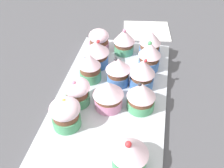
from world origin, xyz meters
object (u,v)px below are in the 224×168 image
baking_tray (112,95)px  cupcake_6 (118,71)px  cupcake_0 (99,40)px  cupcake_11 (141,96)px  cupcake_3 (77,91)px  cupcake_1 (96,53)px  napkin (147,30)px  cupcake_2 (90,67)px  cupcake_12 (130,154)px  cupcake_4 (66,113)px  cupcake_8 (150,43)px  cupcake_10 (142,73)px  cupcake_7 (110,94)px  cupcake_5 (124,41)px  cupcake_9 (150,56)px

baking_tray → cupcake_6: bearing=170.4°
cupcake_0 → cupcake_11: 24.28cm
cupcake_3 → baking_tray: bearing=121.5°
baking_tray → cupcake_1: size_ratio=6.19×
cupcake_1 → napkin: size_ratio=0.50×
cupcake_1 → cupcake_0: bearing=-172.4°
cupcake_2 → cupcake_12: (21.64, 12.73, -0.30)cm
cupcake_4 → cupcake_8: (-27.83, 14.31, 0.50)cm
cupcake_6 → cupcake_8: bearing=153.9°
cupcake_8 → cupcake_11: cupcake_8 is taller
cupcake_3 → cupcake_4: 6.60cm
cupcake_4 → cupcake_10: 20.09cm
cupcake_7 → cupcake_5: bearing=-178.9°
cupcake_2 → cupcake_8: size_ratio=0.97×
cupcake_1 → cupcake_9: size_ratio=0.91×
baking_tray → cupcake_7: 5.85cm
cupcake_0 → cupcake_12: (34.27, 13.57, 0.21)cm
cupcake_1 → cupcake_6: 9.16cm
cupcake_2 → cupcake_10: (0.19, 12.51, 0.24)cm
cupcake_3 → cupcake_10: size_ratio=0.84×
cupcake_0 → napkin: (-15.35, 12.15, -4.13)cm
baking_tray → cupcake_4: size_ratio=6.74×
baking_tray → cupcake_7: (4.03, 0.39, 4.23)cm
cupcake_4 → cupcake_12: 15.30cm
cupcake_2 → cupcake_3: size_ratio=1.12×
cupcake_0 → baking_tray: bearing=22.7°
cupcake_2 → cupcake_7: cupcake_2 is taller
cupcake_1 → cupcake_12: cupcake_1 is taller
cupcake_8 → cupcake_7: bearing=-17.6°
cupcake_3 → cupcake_12: (13.23, 13.42, 0.10)cm
cupcake_6 → cupcake_3: bearing=-42.7°
cupcake_5 → cupcake_7: (21.22, 0.41, -0.17)cm
cupcake_0 → cupcake_10: bearing=46.2°
cupcake_7 → cupcake_9: 16.69cm
cupcake_12 → cupcake_3: bearing=-134.6°
cupcake_0 → cupcake_12: size_ratio=0.92×
cupcake_3 → cupcake_9: size_ratio=0.82×
baking_tray → cupcake_6: 5.99cm
cupcake_2 → cupcake_9: 15.25cm
cupcake_5 → cupcake_10: size_ratio=0.96×
baking_tray → cupcake_2: 8.64cm
cupcake_12 → cupcake_10: bearing=-179.4°
cupcake_0 → cupcake_5: cupcake_5 is taller
cupcake_0 → cupcake_2: size_ratio=0.86×
cupcake_10 → cupcake_2: bearing=-90.9°
cupcake_3 → cupcake_9: bearing=137.0°
cupcake_11 → cupcake_0: bearing=-144.9°
cupcake_3 → cupcake_7: bearing=91.5°
cupcake_12 → napkin: (-49.62, -1.43, -4.34)cm
cupcake_2 → cupcake_9: cupcake_9 is taller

